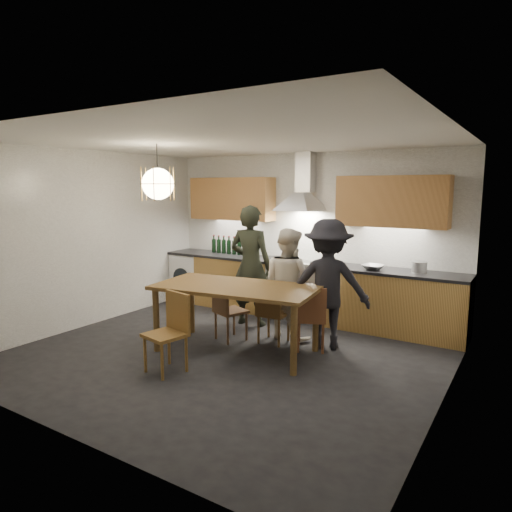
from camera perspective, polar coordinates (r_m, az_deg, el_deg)
The scene contains 17 objects.
ground at distance 5.82m, azimuth -3.51°, elevation -12.16°, with size 5.00×5.00×0.00m, color black.
room_shell at distance 5.45m, azimuth -3.68°, elevation 4.87°, with size 5.02×4.52×2.61m.
counter_run at distance 7.28m, azimuth 5.56°, elevation -4.20°, with size 5.00×0.62×0.90m.
range_stove at distance 7.29m, azimuth 5.37°, elevation -4.25°, with size 0.90×0.60×0.92m.
wall_fixtures at distance 7.22m, azimuth 5.96°, elevation 7.08°, with size 4.30×0.54×1.10m.
pendant_lamp at distance 6.00m, azimuth -12.16°, elevation 8.80°, with size 0.43×0.43×0.70m.
dining_table at distance 5.70m, azimuth -2.54°, elevation -4.68°, with size 2.13×1.27×0.85m.
chair_back_left at distance 6.16m, azimuth -3.76°, elevation -6.36°, with size 0.48×0.48×0.82m.
chair_back_mid at distance 6.03m, azimuth 1.90°, elevation -6.71°, with size 0.39×0.39×0.82m.
chair_back_right at distance 5.80m, azimuth 6.88°, elevation -7.26°, with size 0.50×0.50×0.84m.
chair_front at distance 5.27m, azimuth -10.58°, elevation -8.66°, with size 0.47×0.47×0.89m.
person_left at distance 6.79m, azimuth -0.67°, elevation -1.23°, with size 0.66×0.43×1.80m, color black.
person_mid at distance 6.24m, azimuth 4.01°, elevation -3.45°, with size 0.74×0.58×1.52m, color beige.
person_right at distance 5.90m, azimuth 8.95°, elevation -3.50°, with size 1.08×0.62×1.67m, color black.
mixing_bowl at distance 6.67m, azimuth 14.44°, elevation -1.36°, with size 0.30×0.30×0.07m, color #B5B6B9.
stock_pot at distance 6.64m, azimuth 19.75°, elevation -1.35°, with size 0.20×0.20×0.14m, color #AFAFB2.
wine_bottles at distance 7.93m, azimuth -2.76°, elevation 1.33°, with size 0.96×0.07×0.31m.
Camera 1 is at (3.17, -4.42, 2.06)m, focal length 32.00 mm.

